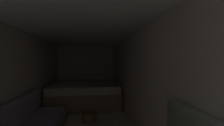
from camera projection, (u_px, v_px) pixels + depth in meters
name	position (u px, v px, depth m)	size (l,w,h in m)	color
wall_back	(87.00, 72.00, 5.44)	(2.31, 0.05, 1.99)	beige
wall_left	(17.00, 84.00, 2.50)	(0.05, 5.57, 1.99)	beige
wall_right	(137.00, 81.00, 2.82)	(0.05, 5.57, 1.99)	beige
ceiling_slab	(80.00, 29.00, 2.64)	(2.31, 5.57, 0.05)	white
bed	(85.00, 93.00, 4.54)	(2.09, 1.72, 0.84)	tan
wicker_basket	(89.00, 117.00, 3.22)	(0.32, 0.32, 0.20)	olive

